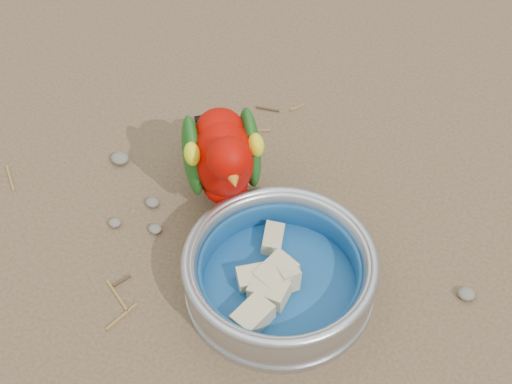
% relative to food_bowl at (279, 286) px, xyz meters
% --- Properties ---
extents(ground, '(60.00, 60.00, 0.00)m').
position_rel_food_bowl_xyz_m(ground, '(0.04, -0.01, -0.01)').
color(ground, brown).
extents(food_bowl, '(0.22, 0.22, 0.02)m').
position_rel_food_bowl_xyz_m(food_bowl, '(0.00, 0.00, 0.00)').
color(food_bowl, '#B2B2BA').
rests_on(food_bowl, ground).
extents(bowl_wall, '(0.22, 0.22, 0.04)m').
position_rel_food_bowl_xyz_m(bowl_wall, '(0.00, 0.00, 0.03)').
color(bowl_wall, '#B2B2BA').
rests_on(bowl_wall, food_bowl).
extents(fruit_wedges, '(0.13, 0.13, 0.03)m').
position_rel_food_bowl_xyz_m(fruit_wedges, '(0.00, 0.00, 0.02)').
color(fruit_wedges, beige).
rests_on(fruit_wedges, food_bowl).
extents(lory_parrot, '(0.18, 0.22, 0.16)m').
position_rel_food_bowl_xyz_m(lory_parrot, '(-0.10, 0.10, 0.07)').
color(lory_parrot, '#B10600').
rests_on(lory_parrot, ground).
extents(ground_debris, '(0.90, 0.80, 0.01)m').
position_rel_food_bowl_xyz_m(ground_debris, '(0.01, 0.04, -0.01)').
color(ground_debris, olive).
rests_on(ground_debris, ground).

